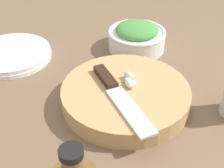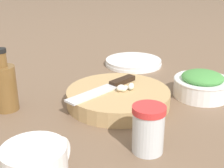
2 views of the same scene
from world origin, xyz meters
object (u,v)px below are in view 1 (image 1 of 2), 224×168
at_px(cutting_board, 126,96).
at_px(plate_stack, 12,55).
at_px(garlic_cloves, 130,81).
at_px(chef_knife, 117,93).
at_px(herb_bowl, 137,37).

xyz_separation_m(cutting_board, plate_stack, (0.27, 0.18, -0.01)).
bearing_deg(plate_stack, garlic_cloves, -143.04).
xyz_separation_m(chef_knife, herb_bowl, (0.20, -0.15, -0.01)).
height_order(cutting_board, chef_knife, chef_knife).
bearing_deg(cutting_board, garlic_cloves, -51.99).
height_order(cutting_board, garlic_cloves, garlic_cloves).
xyz_separation_m(garlic_cloves, plate_stack, (0.26, 0.20, -0.04)).
distance_m(garlic_cloves, plate_stack, 0.33).
relative_size(chef_knife, plate_stack, 1.13).
bearing_deg(cutting_board, plate_stack, 33.96).
bearing_deg(herb_bowl, garlic_cloves, 148.68).
bearing_deg(plate_stack, herb_bowl, -104.78).
bearing_deg(garlic_cloves, herb_bowl, -31.32).
height_order(garlic_cloves, herb_bowl, herb_bowl).
bearing_deg(plate_stack, cutting_board, -146.04).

